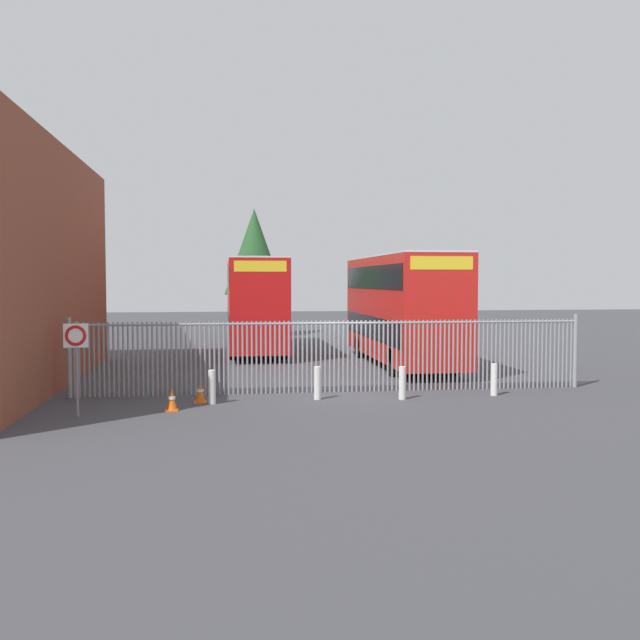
% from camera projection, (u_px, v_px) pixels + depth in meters
% --- Properties ---
extents(ground_plane, '(100.00, 100.00, 0.00)m').
position_uv_depth(ground_plane, '(307.00, 363.00, 29.93)').
color(ground_plane, '#3D3D42').
extents(palisade_fence, '(15.77, 0.14, 2.35)m').
position_uv_depth(palisade_fence, '(334.00, 354.00, 21.94)').
color(palisade_fence, gray).
rests_on(palisade_fence, ground).
extents(double_decker_bus_near_gate, '(2.54, 10.81, 4.42)m').
position_uv_depth(double_decker_bus_near_gate, '(401.00, 305.00, 28.98)').
color(double_decker_bus_near_gate, red).
rests_on(double_decker_bus_near_gate, ground).
extents(double_decker_bus_behind_fence_left, '(2.54, 10.81, 4.42)m').
position_uv_depth(double_decker_bus_behind_fence_left, '(255.00, 301.00, 34.41)').
color(double_decker_bus_behind_fence_left, red).
rests_on(double_decker_bus_behind_fence_left, ground).
extents(bollard_near_left, '(0.20, 0.20, 0.95)m').
position_uv_depth(bollard_near_left, '(212.00, 387.00, 19.86)').
color(bollard_near_left, silver).
rests_on(bollard_near_left, ground).
extents(bollard_center_front, '(0.20, 0.20, 0.95)m').
position_uv_depth(bollard_center_front, '(317.00, 383.00, 20.63)').
color(bollard_center_front, silver).
rests_on(bollard_center_front, ground).
extents(bollard_near_right, '(0.20, 0.20, 0.95)m').
position_uv_depth(bollard_near_right, '(402.00, 383.00, 20.65)').
color(bollard_near_right, silver).
rests_on(bollard_near_right, ground).
extents(bollard_far_right, '(0.20, 0.20, 0.95)m').
position_uv_depth(bollard_far_right, '(494.00, 380.00, 21.36)').
color(bollard_far_right, silver).
rests_on(bollard_far_right, ground).
extents(traffic_cone_by_gate, '(0.34, 0.34, 0.59)m').
position_uv_depth(traffic_cone_by_gate, '(172.00, 400.00, 18.84)').
color(traffic_cone_by_gate, orange).
rests_on(traffic_cone_by_gate, ground).
extents(traffic_cone_mid_forecourt, '(0.34, 0.34, 0.59)m').
position_uv_depth(traffic_cone_mid_forecourt, '(200.00, 393.00, 20.07)').
color(traffic_cone_mid_forecourt, orange).
rests_on(traffic_cone_mid_forecourt, ground).
extents(speed_limit_sign_post, '(0.60, 0.14, 2.40)m').
position_uv_depth(speed_limit_sign_post, '(76.00, 346.00, 17.91)').
color(speed_limit_sign_post, slate).
rests_on(speed_limit_sign_post, ground).
extents(tree_tall_back, '(3.72, 3.72, 7.87)m').
position_uv_depth(tree_tall_back, '(254.00, 252.00, 44.48)').
color(tree_tall_back, '#4C3823').
rests_on(tree_tall_back, ground).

